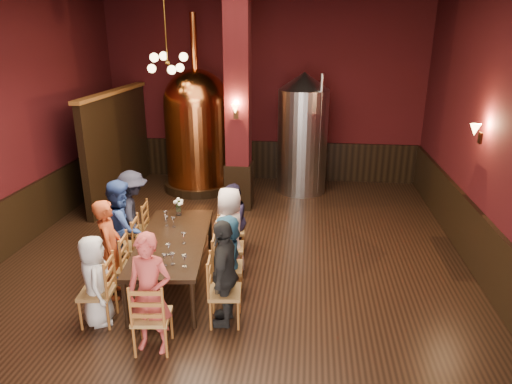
# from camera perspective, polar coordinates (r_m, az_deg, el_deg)

# --- Properties ---
(room) EXTENTS (10.00, 10.02, 4.50)m
(room) POSITION_cam_1_polar(r_m,az_deg,el_deg) (6.94, -3.40, 7.21)
(room) COLOR black
(room) RESTS_ON ground
(wainscot_right) EXTENTS (0.08, 9.90, 1.00)m
(wainscot_right) POSITION_cam_1_polar(r_m,az_deg,el_deg) (7.90, 26.69, -6.80)
(wainscot_right) COLOR black
(wainscot_right) RESTS_ON ground
(wainscot_back) EXTENTS (7.90, 0.08, 1.00)m
(wainscot_back) POSITION_cam_1_polar(r_m,az_deg,el_deg) (12.13, 0.86, 4.05)
(wainscot_back) COLOR black
(wainscot_back) RESTS_ON ground
(wainscot_left) EXTENTS (0.08, 9.90, 1.00)m
(wainscot_left) POSITION_cam_1_polar(r_m,az_deg,el_deg) (9.03, -28.78, -3.95)
(wainscot_left) COLOR black
(wainscot_left) RESTS_ON ground
(column) EXTENTS (0.58, 0.58, 4.50)m
(column) POSITION_cam_1_polar(r_m,az_deg,el_deg) (9.71, -2.24, 10.73)
(column) COLOR #400D11
(column) RESTS_ON ground
(partition) EXTENTS (0.22, 3.50, 2.40)m
(partition) POSITION_cam_1_polar(r_m,az_deg,el_deg) (11.10, -16.85, 5.49)
(partition) COLOR black
(partition) RESTS_ON ground
(pendant_cluster) EXTENTS (0.90, 0.90, 1.70)m
(pendant_cluster) POSITION_cam_1_polar(r_m,az_deg,el_deg) (10.06, -11.01, 15.58)
(pendant_cluster) COLOR #A57226
(pendant_cluster) RESTS_ON room
(sconce_wall) EXTENTS (0.20, 0.20, 0.36)m
(sconce_wall) POSITION_cam_1_polar(r_m,az_deg,el_deg) (8.09, 26.30, 6.63)
(sconce_wall) COLOR black
(sconce_wall) RESTS_ON room
(sconce_column) EXTENTS (0.20, 0.20, 0.36)m
(sconce_column) POSITION_cam_1_polar(r_m,az_deg,el_deg) (9.42, -2.52, 10.15)
(sconce_column) COLOR black
(sconce_column) RESTS_ON column
(dining_table) EXTENTS (1.28, 2.50, 0.75)m
(dining_table) POSITION_cam_1_polar(r_m,az_deg,el_deg) (7.06, -10.34, -6.30)
(dining_table) COLOR black
(dining_table) RESTS_ON ground
(chair_0) EXTENTS (0.51, 0.51, 0.92)m
(chair_0) POSITION_cam_1_polar(r_m,az_deg,el_deg) (6.53, -19.27, -11.67)
(chair_0) COLOR #964F26
(chair_0) RESTS_ON ground
(person_0) EXTENTS (0.62, 0.72, 1.26)m
(person_0) POSITION_cam_1_polar(r_m,az_deg,el_deg) (6.45, -19.44, -10.39)
(person_0) COLOR silver
(person_0) RESTS_ON ground
(chair_1) EXTENTS (0.51, 0.51, 0.92)m
(chair_1) POSITION_cam_1_polar(r_m,az_deg,el_deg) (7.08, -17.56, -8.92)
(chair_1) COLOR #964F26
(chair_1) RESTS_ON ground
(person_1) EXTENTS (0.51, 0.63, 1.50)m
(person_1) POSITION_cam_1_polar(r_m,az_deg,el_deg) (6.95, -17.80, -6.80)
(person_1) COLOR #A53E1C
(person_1) RESTS_ON ground
(chair_2) EXTENTS (0.51, 0.51, 0.92)m
(chair_2) POSITION_cam_1_polar(r_m,az_deg,el_deg) (7.64, -16.14, -6.61)
(chair_2) COLOR #964F26
(chair_2) RESTS_ON ground
(person_2) EXTENTS (0.62, 0.85, 1.58)m
(person_2) POSITION_cam_1_polar(r_m,az_deg,el_deg) (7.51, -16.37, -4.34)
(person_2) COLOR navy
(person_2) RESTS_ON ground
(chair_3) EXTENTS (0.51, 0.51, 0.92)m
(chair_3) POSITION_cam_1_polar(r_m,az_deg,el_deg) (8.23, -14.90, -4.58)
(chair_3) COLOR #964F26
(chair_3) RESTS_ON ground
(person_3) EXTENTS (0.93, 1.13, 1.52)m
(person_3) POSITION_cam_1_polar(r_m,az_deg,el_deg) (8.11, -15.09, -2.64)
(person_3) COLOR black
(person_3) RESTS_ON ground
(chair_4) EXTENTS (0.51, 0.51, 0.92)m
(chair_4) POSITION_cam_1_polar(r_m,az_deg,el_deg) (6.19, -3.90, -12.32)
(chair_4) COLOR #964F26
(chair_4) RESTS_ON ground
(person_4) EXTENTS (0.39, 0.88, 1.49)m
(person_4) POSITION_cam_1_polar(r_m,az_deg,el_deg) (6.05, -3.96, -10.04)
(person_4) COLOR black
(person_4) RESTS_ON ground
(chair_5) EXTENTS (0.51, 0.51, 0.92)m
(chair_5) POSITION_cam_1_polar(r_m,az_deg,el_deg) (6.77, -3.52, -9.34)
(chair_5) COLOR #964F26
(chair_5) RESTS_ON ground
(person_5) EXTENTS (0.69, 1.24, 1.28)m
(person_5) POSITION_cam_1_polar(r_m,az_deg,el_deg) (6.69, -3.55, -8.00)
(person_5) COLOR teal
(person_5) RESTS_ON ground
(chair_6) EXTENTS (0.51, 0.51, 0.92)m
(chair_6) POSITION_cam_1_polar(r_m,az_deg,el_deg) (7.35, -3.22, -6.87)
(chair_6) COLOR #964F26
(chair_6) RESTS_ON ground
(person_6) EXTENTS (0.58, 0.78, 1.46)m
(person_6) POSITION_cam_1_polar(r_m,az_deg,el_deg) (7.24, -3.26, -4.97)
(person_6) COLOR silver
(person_6) RESTS_ON ground
(chair_7) EXTENTS (0.51, 0.51, 0.92)m
(chair_7) POSITION_cam_1_polar(r_m,az_deg,el_deg) (7.96, -2.96, -4.74)
(chair_7) COLOR #964F26
(chair_7) RESTS_ON ground
(person_7) EXTENTS (0.35, 0.64, 1.28)m
(person_7) POSITION_cam_1_polar(r_m,az_deg,el_deg) (7.89, -2.98, -3.53)
(person_7) COLOR #1E1933
(person_7) RESTS_ON ground
(chair_8) EXTENTS (0.51, 0.51, 0.92)m
(chair_8) POSITION_cam_1_polar(r_m,az_deg,el_deg) (5.86, -12.88, -14.88)
(chair_8) COLOR #964F26
(chair_8) RESTS_ON ground
(person_8) EXTENTS (0.59, 0.42, 1.54)m
(person_8) POSITION_cam_1_polar(r_m,az_deg,el_deg) (5.69, -13.12, -12.29)
(person_8) COLOR #B43F3C
(person_8) RESTS_ON ground
(copper_kettle) EXTENTS (1.83, 1.83, 4.12)m
(copper_kettle) POSITION_cam_1_polar(r_m,az_deg,el_deg) (11.16, -7.32, 7.84)
(copper_kettle) COLOR black
(copper_kettle) RESTS_ON ground
(steel_vessel) EXTENTS (1.30, 1.30, 2.85)m
(steel_vessel) POSITION_cam_1_polar(r_m,az_deg,el_deg) (10.96, 5.84, 7.26)
(steel_vessel) COLOR #B2B2B7
(steel_vessel) RESTS_ON ground
(rose_vase) EXTENTS (0.18, 0.18, 0.30)m
(rose_vase) POSITION_cam_1_polar(r_m,az_deg,el_deg) (7.85, -9.70, -1.51)
(rose_vase) COLOR white
(rose_vase) RESTS_ON dining_table
(wine_glass_0) EXTENTS (0.07, 0.07, 0.17)m
(wine_glass_0) POSITION_cam_1_polar(r_m,az_deg,el_deg) (6.65, -13.79, -6.86)
(wine_glass_0) COLOR white
(wine_glass_0) RESTS_ON dining_table
(wine_glass_1) EXTENTS (0.07, 0.07, 0.17)m
(wine_glass_1) POSITION_cam_1_polar(r_m,az_deg,el_deg) (7.69, -11.21, -2.97)
(wine_glass_1) COLOR white
(wine_glass_1) RESTS_ON dining_table
(wine_glass_2) EXTENTS (0.07, 0.07, 0.17)m
(wine_glass_2) POSITION_cam_1_polar(r_m,az_deg,el_deg) (6.84, -9.02, -5.72)
(wine_glass_2) COLOR white
(wine_glass_2) RESTS_ON dining_table
(wine_glass_3) EXTENTS (0.07, 0.07, 0.17)m
(wine_glass_3) POSITION_cam_1_polar(r_m,az_deg,el_deg) (6.55, -10.89, -7.04)
(wine_glass_3) COLOR white
(wine_glass_3) RESTS_ON dining_table
(wine_glass_4) EXTENTS (0.07, 0.07, 0.17)m
(wine_glass_4) POSITION_cam_1_polar(r_m,az_deg,el_deg) (7.42, -10.27, -3.73)
(wine_glass_4) COLOR white
(wine_glass_4) RESTS_ON dining_table
(wine_glass_5) EXTENTS (0.07, 0.07, 0.17)m
(wine_glass_5) POSITION_cam_1_polar(r_m,az_deg,el_deg) (6.27, -11.36, -8.34)
(wine_glass_5) COLOR white
(wine_glass_5) RESTS_ON dining_table
(wine_glass_6) EXTENTS (0.07, 0.07, 0.17)m
(wine_glass_6) POSITION_cam_1_polar(r_m,az_deg,el_deg) (6.28, -10.41, -8.21)
(wine_glass_6) COLOR white
(wine_glass_6) RESTS_ON dining_table
(wine_glass_7) EXTENTS (0.07, 0.07, 0.17)m
(wine_glass_7) POSITION_cam_1_polar(r_m,az_deg,el_deg) (6.20, -8.93, -8.50)
(wine_glass_7) COLOR white
(wine_glass_7) RESTS_ON dining_table
(wine_glass_8) EXTENTS (0.07, 0.07, 0.17)m
(wine_glass_8) POSITION_cam_1_polar(r_m,az_deg,el_deg) (7.48, -11.13, -3.59)
(wine_glass_8) COLOR white
(wine_glass_8) RESTS_ON dining_table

